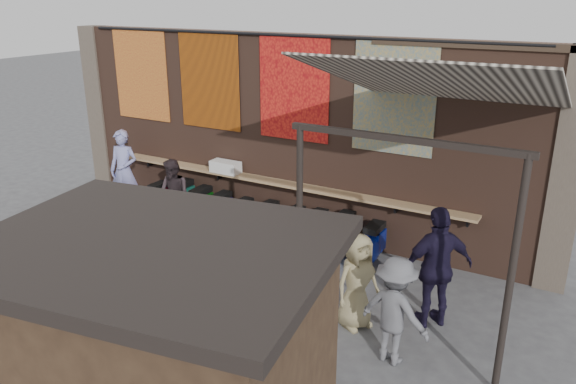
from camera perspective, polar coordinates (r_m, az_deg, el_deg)
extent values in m
plane|color=#474749|center=(10.03, -7.96, -8.72)|extent=(70.00, 70.00, 0.00)
cube|color=brown|center=(11.42, -0.22, 5.78)|extent=(10.00, 0.40, 4.00)
cube|color=#4C4238|center=(14.66, -18.34, 7.88)|extent=(0.50, 0.50, 4.00)
cube|color=#4C4238|center=(10.02, 26.60, 1.67)|extent=(0.50, 0.50, 4.00)
cube|color=#9E7A51|center=(11.37, -1.14, 0.98)|extent=(8.00, 0.32, 0.05)
cube|color=white|center=(11.95, -6.36, 2.55)|extent=(0.65, 0.30, 0.25)
cube|color=maroon|center=(13.21, -14.70, 11.45)|extent=(1.50, 0.02, 2.00)
cube|color=#DD600D|center=(11.98, -7.98, 11.11)|extent=(1.50, 0.02, 2.00)
cube|color=red|center=(10.89, 0.59, 10.47)|extent=(1.50, 0.02, 2.00)
cube|color=#296296|center=(10.09, 10.71, 9.40)|extent=(1.50, 0.02, 2.00)
cylinder|color=black|center=(10.92, -0.85, 15.67)|extent=(9.50, 0.06, 0.06)
imported|color=#878AC5|center=(13.26, -16.31, 2.13)|extent=(0.76, 0.59, 1.85)
imported|color=#2D2327|center=(11.89, -11.52, -0.33)|extent=(0.84, 0.71, 1.51)
imported|color=black|center=(8.54, 14.90, -7.43)|extent=(1.12, 1.09, 1.88)
imported|color=slate|center=(7.70, 10.79, -11.78)|extent=(1.07, 0.74, 1.52)
imported|color=tan|center=(8.38, 7.05, -8.97)|extent=(0.76, 0.86, 1.48)
cube|color=black|center=(4.57, -13.66, -5.51)|extent=(3.16, 2.61, 0.12)
cube|color=gold|center=(5.69, -7.38, -9.15)|extent=(1.19, 0.22, 0.50)
cube|color=#473321|center=(6.22, -6.97, -17.23)|extent=(2.11, 0.41, 0.06)
cube|color=beige|center=(8.17, 15.28, 10.64)|extent=(3.20, 3.28, 0.97)
cube|color=#33261C|center=(9.67, 18.01, 14.07)|extent=(3.30, 0.08, 0.12)
cube|color=black|center=(6.84, 11.66, 5.27)|extent=(3.00, 0.08, 0.08)
cylinder|color=black|center=(7.86, 1.16, -4.25)|extent=(0.09, 0.09, 3.10)
cylinder|color=black|center=(7.11, 21.66, -8.45)|extent=(0.09, 0.09, 3.10)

